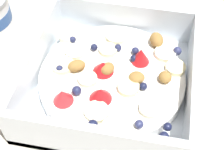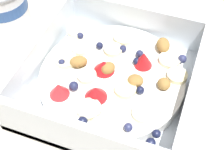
{
  "view_description": "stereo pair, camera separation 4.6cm",
  "coord_description": "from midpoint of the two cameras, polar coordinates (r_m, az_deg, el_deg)",
  "views": [
    {
      "loc": [
        -0.3,
        -0.06,
        0.38
      ],
      "look_at": [
        -0.01,
        -0.01,
        0.03
      ],
      "focal_mm": 52.86,
      "sensor_mm": 36.0,
      "label": 1
    },
    {
      "loc": [
        -0.29,
        -0.11,
        0.38
      ],
      "look_at": [
        -0.01,
        -0.01,
        0.03
      ],
      "focal_mm": 52.86,
      "sensor_mm": 36.0,
      "label": 2
    }
  ],
  "objects": [
    {
      "name": "ground_plane",
      "position": [
        0.49,
        2.47,
        -0.91
      ],
      "size": [
        2.4,
        2.4,
        0.0
      ],
      "primitive_type": "plane",
      "color": "beige"
    },
    {
      "name": "yogurt_cup",
      "position": [
        0.58,
        -16.19,
        11.72
      ],
      "size": [
        0.08,
        0.08,
        0.07
      ],
      "color": "white",
      "rests_on": "ground"
    },
    {
      "name": "fruit_bowl",
      "position": [
        0.46,
        2.82,
        -0.81
      ],
      "size": [
        0.23,
        0.23,
        0.07
      ],
      "color": "white",
      "rests_on": "ground"
    }
  ]
}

